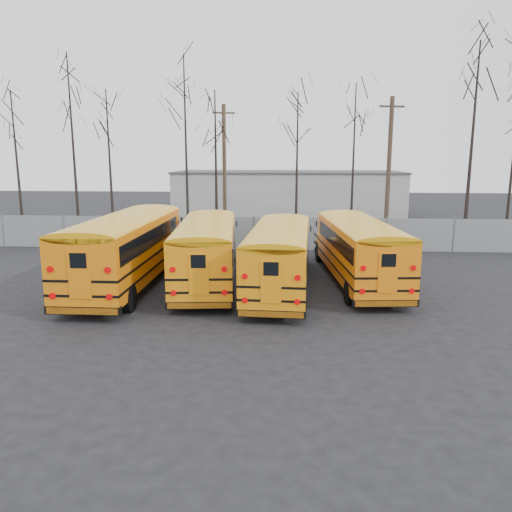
# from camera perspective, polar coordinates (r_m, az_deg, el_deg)

# --- Properties ---
(ground) EXTENTS (120.00, 120.00, 0.00)m
(ground) POSITION_cam_1_polar(r_m,az_deg,el_deg) (19.21, -2.72, -5.93)
(ground) COLOR black
(ground) RESTS_ON ground
(fence) EXTENTS (40.00, 0.04, 2.00)m
(fence) POSITION_cam_1_polar(r_m,az_deg,el_deg) (30.65, -0.22, 2.60)
(fence) COLOR gray
(fence) RESTS_ON ground
(distant_building) EXTENTS (22.00, 8.00, 4.00)m
(distant_building) POSITION_cam_1_polar(r_m,az_deg,el_deg) (50.34, 3.68, 7.23)
(distant_building) COLOR #B3B3AE
(distant_building) RESTS_ON ground
(bus_a) EXTENTS (2.68, 11.62, 3.25)m
(bus_a) POSITION_cam_1_polar(r_m,az_deg,el_deg) (22.63, -14.49, 1.35)
(bus_a) COLOR black
(bus_a) RESTS_ON ground
(bus_b) EXTENTS (3.47, 10.78, 2.97)m
(bus_b) POSITION_cam_1_polar(r_m,az_deg,el_deg) (22.37, -5.63, 1.12)
(bus_b) COLOR black
(bus_b) RESTS_ON ground
(bus_c) EXTENTS (2.85, 10.46, 2.90)m
(bus_c) POSITION_cam_1_polar(r_m,az_deg,el_deg) (21.22, 2.74, 0.49)
(bus_c) COLOR black
(bus_c) RESTS_ON ground
(bus_d) EXTENTS (3.38, 10.70, 2.95)m
(bus_d) POSITION_cam_1_polar(r_m,az_deg,el_deg) (22.95, 11.63, 1.17)
(bus_d) COLOR black
(bus_d) RESTS_ON ground
(utility_pole_left) EXTENTS (1.62, 0.61, 9.30)m
(utility_pole_left) POSITION_cam_1_polar(r_m,az_deg,el_deg) (37.08, -3.63, 9.99)
(utility_pole_left) COLOR #4E3E2C
(utility_pole_left) RESTS_ON ground
(utility_pole_right) EXTENTS (1.66, 0.50, 9.41)m
(utility_pole_right) POSITION_cam_1_polar(r_m,az_deg,el_deg) (34.44, 14.93, 9.62)
(utility_pole_right) COLOR #433226
(utility_pole_right) RESTS_ON ground
(tree_0) EXTENTS (0.26, 0.26, 10.21)m
(tree_0) POSITION_cam_1_polar(r_m,az_deg,el_deg) (40.42, -25.64, 9.50)
(tree_0) COLOR black
(tree_0) RESTS_ON ground
(tree_1) EXTENTS (0.26, 0.26, 12.66)m
(tree_1) POSITION_cam_1_polar(r_m,az_deg,el_deg) (38.49, -20.17, 11.70)
(tree_1) COLOR black
(tree_1) RESTS_ON ground
(tree_2) EXTENTS (0.26, 0.26, 10.28)m
(tree_2) POSITION_cam_1_polar(r_m,az_deg,el_deg) (38.16, -16.37, 10.15)
(tree_2) COLOR black
(tree_2) RESTS_ON ground
(tree_3) EXTENTS (0.26, 0.26, 12.29)m
(tree_3) POSITION_cam_1_polar(r_m,az_deg,el_deg) (35.32, -8.00, 12.06)
(tree_3) COLOR black
(tree_3) RESTS_ON ground
(tree_4) EXTENTS (0.26, 0.26, 10.20)m
(tree_4) POSITION_cam_1_polar(r_m,az_deg,el_deg) (36.53, -4.61, 10.47)
(tree_4) COLOR black
(tree_4) RESTS_ON ground
(tree_5) EXTENTS (0.26, 0.26, 9.77)m
(tree_5) POSITION_cam_1_polar(r_m,az_deg,el_deg) (34.42, 4.69, 10.05)
(tree_5) COLOR black
(tree_5) RESTS_ON ground
(tree_6) EXTENTS (0.26, 0.26, 10.51)m
(tree_6) POSITION_cam_1_polar(r_m,az_deg,el_deg) (35.89, 11.06, 10.52)
(tree_6) COLOR black
(tree_6) RESTS_ON ground
(tree_7) EXTENTS (0.26, 0.26, 12.62)m
(tree_7) POSITION_cam_1_polar(r_m,az_deg,el_deg) (35.17, 23.43, 11.50)
(tree_7) COLOR black
(tree_7) RESTS_ON ground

